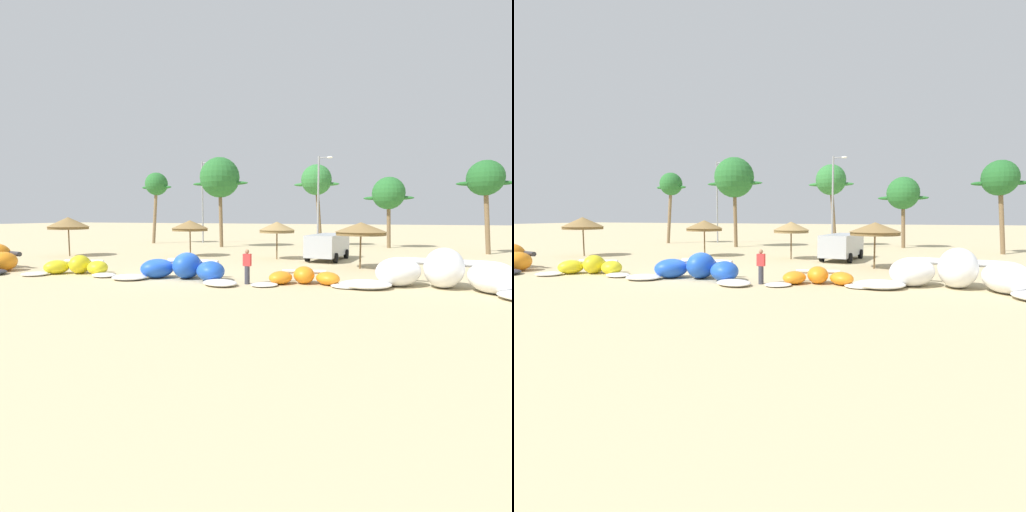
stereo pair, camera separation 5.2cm
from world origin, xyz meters
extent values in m
plane|color=#C6B284|center=(0.00, 0.00, 0.00)|extent=(260.00, 260.00, 0.00)
ellipsoid|color=orange|center=(-10.36, -1.55, 0.55)|extent=(1.96, 2.06, 1.11)
cylinder|color=#333338|center=(-11.70, -0.21, 0.89)|extent=(3.08, 1.01, 0.28)
ellipsoid|color=white|center=(-7.14, -2.32, 0.10)|extent=(1.70, 1.62, 0.20)
ellipsoid|color=yellow|center=(-6.58, -1.40, 0.38)|extent=(1.48, 1.64, 0.75)
ellipsoid|color=yellow|center=(-5.51, -0.84, 0.51)|extent=(1.34, 1.54, 1.01)
ellipsoid|color=yellow|center=(-4.30, -0.87, 0.38)|extent=(1.70, 1.68, 0.75)
ellipsoid|color=white|center=(-3.40, -1.46, 0.10)|extent=(1.46, 1.22, 0.20)
cylinder|color=white|center=(-5.62, -0.39, 0.61)|extent=(2.23, 0.70, 0.20)
cube|color=white|center=(-5.48, -0.97, 0.51)|extent=(0.90, 0.65, 0.04)
ellipsoid|color=white|center=(-1.57, -1.80, 0.13)|extent=(2.08, 1.86, 0.26)
ellipsoid|color=blue|center=(-0.60, -0.81, 0.49)|extent=(2.11, 2.19, 0.97)
ellipsoid|color=blue|center=(0.90, -0.44, 0.66)|extent=(1.38, 1.73, 1.31)
ellipsoid|color=blue|center=(2.40, -0.83, 0.49)|extent=(2.10, 2.19, 0.97)
ellipsoid|color=white|center=(3.35, -1.84, 0.13)|extent=(2.09, 1.88, 0.26)
cylinder|color=white|center=(0.91, 0.16, 0.79)|extent=(2.88, 0.29, 0.26)
cube|color=white|center=(0.90, -0.61, 0.66)|extent=(1.05, 0.63, 0.04)
ellipsoid|color=white|center=(5.31, -1.36, 0.08)|extent=(1.57, 1.50, 0.16)
ellipsoid|color=orange|center=(5.83, -0.51, 0.30)|extent=(1.38, 1.52, 0.60)
ellipsoid|color=orange|center=(6.83, -0.01, 0.40)|extent=(1.23, 1.42, 0.81)
ellipsoid|color=orange|center=(7.94, -0.04, 0.30)|extent=(1.58, 1.56, 0.60)
ellipsoid|color=white|center=(8.77, -0.59, 0.08)|extent=(1.36, 1.13, 0.16)
cylinder|color=white|center=(6.73, 0.42, 0.50)|extent=(2.07, 0.64, 0.19)
cube|color=white|center=(6.85, -0.13, 0.40)|extent=(0.83, 0.60, 0.04)
ellipsoid|color=white|center=(9.64, -0.35, 0.18)|extent=(2.53, 2.09, 0.35)
ellipsoid|color=white|center=(10.98, 0.69, 0.66)|extent=(2.75, 2.77, 1.31)
ellipsoid|color=white|center=(12.87, 0.89, 0.89)|extent=(1.97, 2.45, 1.77)
ellipsoid|color=white|center=(14.62, 0.17, 0.66)|extent=(2.50, 2.75, 1.31)
cylinder|color=white|center=(12.98, 1.67, 1.05)|extent=(3.54, 0.82, 0.32)
cube|color=white|center=(12.83, 0.67, 0.89)|extent=(1.38, 0.98, 0.04)
cylinder|color=brown|center=(-13.36, 6.54, 1.15)|extent=(0.10, 0.10, 2.29)
cone|color=olive|center=(-13.36, 6.54, 2.67)|extent=(3.12, 3.12, 0.75)
cylinder|color=brown|center=(-13.36, 6.54, 2.19)|extent=(2.97, 2.97, 0.20)
cylinder|color=brown|center=(-4.32, 9.53, 1.09)|extent=(0.10, 0.10, 2.17)
cone|color=olive|center=(-4.32, 9.53, 2.49)|extent=(2.87, 2.87, 0.63)
cylinder|color=brown|center=(-4.32, 9.53, 2.07)|extent=(2.73, 2.73, 0.20)
cylinder|color=brown|center=(2.67, 9.67, 1.06)|extent=(0.10, 0.10, 2.12)
cone|color=#9E7F4C|center=(2.67, 9.67, 2.43)|extent=(2.64, 2.64, 0.61)
cylinder|color=olive|center=(2.67, 9.67, 2.02)|extent=(2.51, 2.51, 0.20)
cylinder|color=brown|center=(8.85, 6.28, 1.10)|extent=(0.10, 0.10, 2.20)
cone|color=olive|center=(8.85, 6.28, 2.49)|extent=(3.07, 3.07, 0.58)
cylinder|color=brown|center=(8.85, 6.28, 2.10)|extent=(2.91, 2.91, 0.20)
cube|color=#B2B7BC|center=(6.25, 10.34, 1.09)|extent=(2.48, 5.27, 1.50)
cube|color=black|center=(6.39, 11.73, 1.35)|extent=(2.04, 1.47, 0.56)
cylinder|color=black|center=(5.44, 12.01, 0.34)|extent=(0.31, 0.70, 0.68)
cylinder|color=black|center=(7.38, 11.81, 0.34)|extent=(0.31, 0.70, 0.68)
cylinder|color=black|center=(5.11, 8.87, 0.34)|extent=(0.31, 0.70, 0.68)
cylinder|color=black|center=(7.05, 8.67, 0.34)|extent=(0.31, 0.70, 0.68)
cylinder|color=#383842|center=(4.37, -1.05, 0.42)|extent=(0.24, 0.24, 0.85)
cube|color=red|center=(4.37, -1.05, 1.13)|extent=(0.36, 0.22, 0.56)
sphere|color=#9E7051|center=(4.37, -1.05, 1.52)|extent=(0.20, 0.20, 0.20)
cylinder|color=#7F6647|center=(-15.27, 21.46, 3.36)|extent=(0.92, 0.36, 6.72)
sphere|color=#286B2D|center=(-14.98, 21.46, 6.72)|extent=(2.55, 2.55, 2.55)
ellipsoid|color=#286B2D|center=(-16.00, 21.46, 6.34)|extent=(1.78, 0.50, 0.36)
ellipsoid|color=#286B2D|center=(-13.96, 21.46, 6.34)|extent=(1.78, 0.50, 0.36)
cylinder|color=brown|center=(-5.91, 18.86, 3.47)|extent=(0.48, 0.36, 6.94)
sphere|color=#286B2D|center=(-5.97, 18.86, 6.94)|extent=(3.99, 3.99, 3.99)
ellipsoid|color=#286B2D|center=(-7.56, 18.86, 6.34)|extent=(2.79, 0.50, 0.36)
ellipsoid|color=#286B2D|center=(-4.37, 18.86, 6.34)|extent=(2.79, 0.50, 0.36)
cylinder|color=brown|center=(3.18, 23.19, 3.41)|extent=(0.92, 0.36, 6.82)
sphere|color=#337A38|center=(2.90, 23.19, 6.82)|extent=(3.12, 3.12, 3.12)
ellipsoid|color=#337A38|center=(1.66, 23.19, 6.35)|extent=(2.19, 0.50, 0.36)
ellipsoid|color=#337A38|center=(4.15, 23.19, 6.35)|extent=(2.19, 0.50, 0.36)
cylinder|color=brown|center=(10.07, 23.20, 2.67)|extent=(0.55, 0.36, 5.34)
sphere|color=#286B2D|center=(9.98, 23.20, 5.33)|extent=(3.14, 3.14, 3.14)
ellipsoid|color=#286B2D|center=(8.72, 23.20, 4.86)|extent=(2.20, 0.50, 0.36)
ellipsoid|color=#286B2D|center=(11.24, 23.20, 4.86)|extent=(2.20, 0.50, 0.36)
cylinder|color=brown|center=(17.77, 19.09, 3.11)|extent=(0.88, 0.36, 6.22)
sphere|color=#236028|center=(17.51, 19.09, 6.21)|extent=(2.87, 2.87, 2.87)
ellipsoid|color=#236028|center=(16.36, 19.09, 5.78)|extent=(2.01, 0.50, 0.36)
ellipsoid|color=#236028|center=(18.66, 19.09, 5.78)|extent=(2.01, 0.50, 0.36)
cylinder|color=gray|center=(-10.47, 23.94, 4.66)|extent=(0.18, 0.18, 9.32)
cylinder|color=gray|center=(-9.81, 23.94, 9.17)|extent=(1.32, 0.10, 0.10)
ellipsoid|color=silver|center=(-9.16, 23.94, 9.17)|extent=(0.56, 0.24, 0.20)
cylinder|color=gray|center=(3.75, 19.81, 4.35)|extent=(0.18, 0.18, 8.69)
cylinder|color=gray|center=(4.25, 19.81, 8.54)|extent=(1.02, 0.10, 0.10)
ellipsoid|color=silver|center=(4.76, 19.81, 8.54)|extent=(0.56, 0.24, 0.20)
camera|label=1|loc=(10.86, -18.37, 3.17)|focal=28.30mm
camera|label=2|loc=(10.91, -18.35, 3.17)|focal=28.30mm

